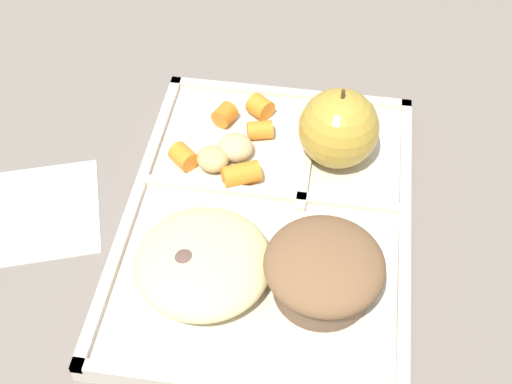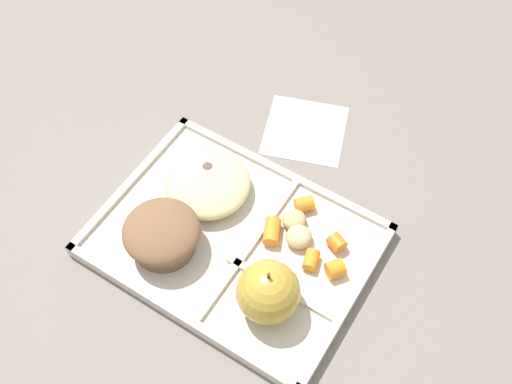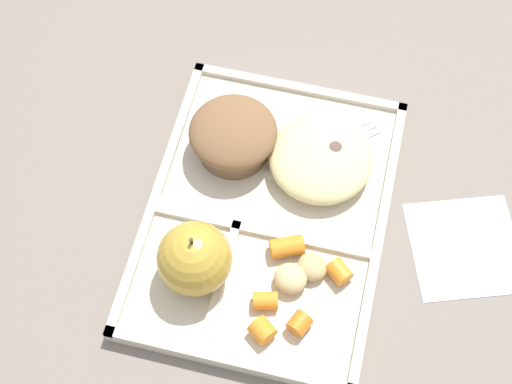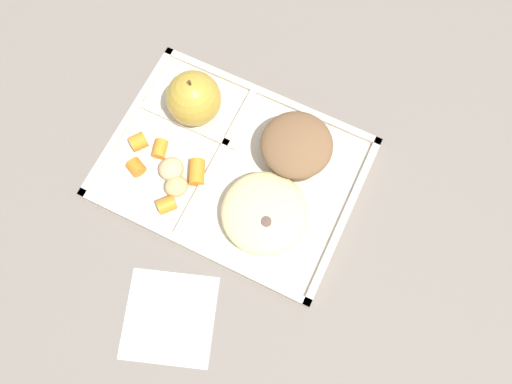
{
  "view_description": "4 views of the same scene",
  "coord_description": "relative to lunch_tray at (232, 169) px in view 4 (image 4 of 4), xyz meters",
  "views": [
    {
      "loc": [
        0.4,
        0.05,
        0.51
      ],
      "look_at": [
        0.02,
        -0.01,
        0.07
      ],
      "focal_mm": 48.61,
      "sensor_mm": 36.0,
      "label": 1
    },
    {
      "loc": [
        -0.24,
        0.32,
        0.73
      ],
      "look_at": [
        -0.0,
        -0.05,
        0.07
      ],
      "focal_mm": 43.43,
      "sensor_mm": 36.0,
      "label": 2
    },
    {
      "loc": [
        -0.37,
        -0.08,
        0.77
      ],
      "look_at": [
        -0.0,
        0.01,
        0.06
      ],
      "focal_mm": 53.43,
      "sensor_mm": 36.0,
      "label": 3
    },
    {
      "loc": [
        0.13,
        -0.19,
        0.64
      ],
      "look_at": [
        0.05,
        -0.04,
        0.08
      ],
      "focal_mm": 32.96,
      "sensor_mm": 36.0,
      "label": 4
    }
  ],
  "objects": [
    {
      "name": "egg_noodle_pile",
      "position": [
        0.07,
        -0.05,
        0.02
      ],
      "size": [
        0.12,
        0.12,
        0.04
      ],
      "primitive_type": "ellipsoid",
      "color": "beige",
      "rests_on": "lunch_tray"
    },
    {
      "name": "paper_napkin",
      "position": [
        0.02,
        -0.22,
        -0.01
      ],
      "size": [
        0.15,
        0.15,
        0.0
      ],
      "primitive_type": "cube",
      "rotation": [
        0.0,
        0.0,
        0.34
      ],
      "color": "white",
      "rests_on": "ground"
    },
    {
      "name": "carrot_slice_diagonal",
      "position": [
        -0.05,
        -0.09,
        0.02
      ],
      "size": [
        0.03,
        0.03,
        0.02
      ],
      "primitive_type": "cylinder",
      "rotation": [
        0.0,
        1.57,
        0.85
      ],
      "color": "orange",
      "rests_on": "lunch_tray"
    },
    {
      "name": "potato_chunk_browned",
      "position": [
        -0.06,
        -0.06,
        0.02
      ],
      "size": [
        0.04,
        0.04,
        0.02
      ],
      "primitive_type": "ellipsoid",
      "rotation": [
        0.0,
        0.0,
        5.65
      ],
      "color": "tan",
      "rests_on": "lunch_tray"
    },
    {
      "name": "plastic_fork",
      "position": [
        0.1,
        -0.05,
        0.01
      ],
      "size": [
        0.11,
        0.12,
        0.0
      ],
      "color": "white",
      "rests_on": "lunch_tray"
    },
    {
      "name": "carrot_slice_large",
      "position": [
        -0.14,
        -0.03,
        0.02
      ],
      "size": [
        0.03,
        0.03,
        0.02
      ],
      "primitive_type": "cylinder",
      "rotation": [
        0.0,
        1.57,
        4.07
      ],
      "color": "orange",
      "rests_on": "lunch_tray"
    },
    {
      "name": "meatball_side",
      "position": [
        0.07,
        -0.06,
        0.02
      ],
      "size": [
        0.03,
        0.03,
        0.03
      ],
      "primitive_type": "sphere",
      "color": "#755B4C",
      "rests_on": "lunch_tray"
    },
    {
      "name": "meatball_center",
      "position": [
        0.08,
        -0.06,
        0.03
      ],
      "size": [
        0.04,
        0.04,
        0.04
      ],
      "primitive_type": "sphere",
      "color": "brown",
      "rests_on": "lunch_tray"
    },
    {
      "name": "green_apple",
      "position": [
        -0.09,
        0.06,
        0.05
      ],
      "size": [
        0.08,
        0.08,
        0.09
      ],
      "color": "#B79333",
      "rests_on": "lunch_tray"
    },
    {
      "name": "lunch_tray",
      "position": [
        0.0,
        0.0,
        0.0
      ],
      "size": [
        0.35,
        0.26,
        0.02
      ],
      "color": "beige",
      "rests_on": "ground"
    },
    {
      "name": "meatball_front",
      "position": [
        0.09,
        -0.04,
        0.02
      ],
      "size": [
        0.03,
        0.03,
        0.03
      ],
      "primitive_type": "sphere",
      "color": "#755B4C",
      "rests_on": "lunch_tray"
    },
    {
      "name": "carrot_slice_near_corner",
      "position": [
        -0.04,
        -0.03,
        0.02
      ],
      "size": [
        0.03,
        0.04,
        0.02
      ],
      "primitive_type": "cylinder",
      "rotation": [
        0.0,
        1.57,
        2.01
      ],
      "color": "orange",
      "rests_on": "lunch_tray"
    },
    {
      "name": "potato_chunk_small",
      "position": [
        -0.07,
        -0.04,
        0.02
      ],
      "size": [
        0.04,
        0.05,
        0.02
      ],
      "primitive_type": "ellipsoid",
      "rotation": [
        0.0,
        0.0,
        1.18
      ],
      "color": "tan",
      "rests_on": "lunch_tray"
    },
    {
      "name": "carrot_slice_small",
      "position": [
        -0.12,
        -0.06,
        0.02
      ],
      "size": [
        0.03,
        0.03,
        0.02
      ],
      "primitive_type": "cylinder",
      "rotation": [
        0.0,
        1.57,
        2.72
      ],
      "color": "orange",
      "rests_on": "lunch_tray"
    },
    {
      "name": "ground",
      "position": [
        0.0,
        -0.0,
        -0.01
      ],
      "size": [
        6.0,
        6.0,
        0.0
      ],
      "primitive_type": "plane",
      "color": "slate"
    },
    {
      "name": "carrot_slice_back",
      "position": [
        -0.1,
        -0.02,
        0.02
      ],
      "size": [
        0.02,
        0.03,
        0.02
      ],
      "primitive_type": "cylinder",
      "rotation": [
        0.0,
        1.57,
        4.97
      ],
      "color": "orange",
      "rests_on": "lunch_tray"
    },
    {
      "name": "bran_muffin",
      "position": [
        0.07,
        0.06,
        0.04
      ],
      "size": [
        0.1,
        0.1,
        0.06
      ],
      "color": "brown",
      "rests_on": "lunch_tray"
    }
  ]
}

